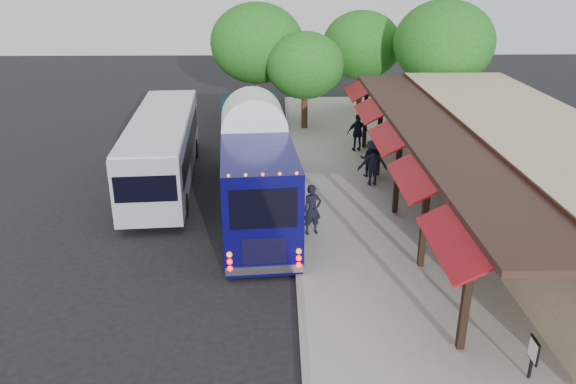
% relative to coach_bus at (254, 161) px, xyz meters
% --- Properties ---
extents(ground, '(90.00, 90.00, 0.00)m').
position_rel_coach_bus_xyz_m(ground, '(1.45, -5.03, -1.92)').
color(ground, black).
rests_on(ground, ground).
extents(sidewalk, '(10.00, 40.00, 0.15)m').
position_rel_coach_bus_xyz_m(sidewalk, '(6.45, -1.03, -1.85)').
color(sidewalk, '#9E9B93').
rests_on(sidewalk, ground).
extents(curb, '(0.20, 40.00, 0.16)m').
position_rel_coach_bus_xyz_m(curb, '(1.50, -1.03, -1.85)').
color(curb, gray).
rests_on(curb, ground).
extents(station_shelter, '(8.15, 20.00, 3.60)m').
position_rel_coach_bus_xyz_m(station_shelter, '(9.83, -1.03, -0.08)').
color(station_shelter, tan).
rests_on(station_shelter, ground).
extents(coach_bus, '(3.30, 11.34, 3.58)m').
position_rel_coach_bus_xyz_m(coach_bus, '(0.00, 0.00, 0.00)').
color(coach_bus, '#09064D').
rests_on(coach_bus, ground).
extents(city_bus, '(3.19, 10.95, 2.90)m').
position_rel_coach_bus_xyz_m(city_bus, '(-4.00, 2.89, -0.32)').
color(city_bus, gray).
rests_on(city_bus, ground).
extents(ped_a, '(0.75, 0.61, 1.77)m').
position_rel_coach_bus_xyz_m(ped_a, '(2.05, -2.62, -0.89)').
color(ped_a, black).
rests_on(ped_a, sidewalk).
extents(ped_b, '(0.85, 0.71, 1.61)m').
position_rel_coach_bus_xyz_m(ped_b, '(4.85, 3.03, -0.97)').
color(ped_b, black).
rests_on(ped_b, sidewalk).
extents(ped_c, '(1.14, 0.59, 1.85)m').
position_rel_coach_bus_xyz_m(ped_c, '(4.85, 6.64, -0.85)').
color(ped_c, black).
rests_on(ped_c, sidewalk).
extents(ped_d, '(1.30, 0.81, 1.94)m').
position_rel_coach_bus_xyz_m(ped_d, '(4.85, 1.99, -0.80)').
color(ped_d, black).
rests_on(ped_d, sidewalk).
extents(sign_board, '(0.06, 0.47, 1.03)m').
position_rel_coach_bus_xyz_m(sign_board, '(6.49, -10.03, -1.07)').
color(sign_board, black).
rests_on(sign_board, sidewalk).
extents(tree_left, '(4.29, 4.29, 5.49)m').
position_rel_coach_bus_xyz_m(tree_left, '(2.41, 10.98, 1.73)').
color(tree_left, '#382314').
rests_on(tree_left, ground).
extents(tree_mid, '(4.89, 4.89, 6.27)m').
position_rel_coach_bus_xyz_m(tree_mid, '(6.12, 15.36, 2.25)').
color(tree_mid, '#382314').
rests_on(tree_mid, ground).
extents(tree_right, '(5.55, 5.55, 7.11)m').
position_rel_coach_bus_xyz_m(tree_right, '(10.13, 11.67, 2.82)').
color(tree_right, '#382314').
rests_on(tree_right, ground).
extents(tree_far, '(5.37, 5.37, 6.88)m').
position_rel_coach_bus_xyz_m(tree_far, '(-0.27, 13.08, 2.66)').
color(tree_far, '#382314').
rests_on(tree_far, ground).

